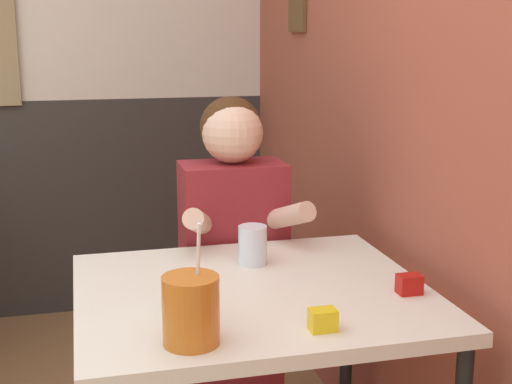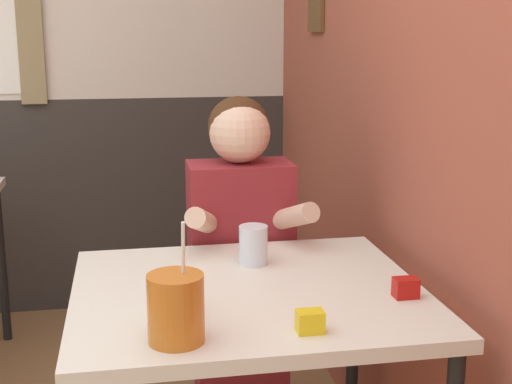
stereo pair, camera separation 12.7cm
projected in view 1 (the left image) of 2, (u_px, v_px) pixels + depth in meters
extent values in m
cube|color=#9E4C38|center=(349.00, 54.00, 2.57)|extent=(0.06, 4.35, 2.70)
cube|color=brown|center=(297.00, 9.00, 3.00)|extent=(0.02, 0.21, 0.19)
cube|color=#332D28|center=(15.00, 211.00, 3.57)|extent=(5.52, 0.06, 1.10)
cube|color=#937F56|center=(1.00, 5.00, 3.31)|extent=(0.12, 0.02, 0.93)
cube|color=beige|center=(252.00, 295.00, 1.86)|extent=(0.90, 0.80, 0.04)
cylinder|color=black|center=(346.00, 356.00, 2.38)|extent=(0.04, 0.04, 0.74)
cube|color=maroon|center=(234.00, 383.00, 2.48)|extent=(0.31, 0.20, 0.47)
cube|color=maroon|center=(233.00, 244.00, 2.37)|extent=(0.34, 0.20, 0.55)
sphere|color=#472814|center=(231.00, 127.00, 2.31)|extent=(0.20, 0.20, 0.20)
sphere|color=beige|center=(232.00, 133.00, 2.29)|extent=(0.20, 0.20, 0.20)
cylinder|color=beige|center=(199.00, 222.00, 2.18)|extent=(0.14, 0.27, 0.15)
cylinder|color=beige|center=(285.00, 217.00, 2.24)|extent=(0.14, 0.27, 0.15)
cylinder|color=#C6661E|center=(191.00, 310.00, 1.51)|extent=(0.12, 0.12, 0.15)
cylinder|color=white|center=(198.00, 253.00, 1.49)|extent=(0.01, 0.04, 0.14)
cylinder|color=silver|center=(253.00, 245.00, 2.03)|extent=(0.08, 0.08, 0.11)
cylinder|color=silver|center=(183.00, 295.00, 1.67)|extent=(0.07, 0.07, 0.10)
cube|color=#B7140F|center=(409.00, 284.00, 1.81)|extent=(0.06, 0.04, 0.05)
cube|color=yellow|center=(323.00, 320.00, 1.59)|extent=(0.06, 0.04, 0.05)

